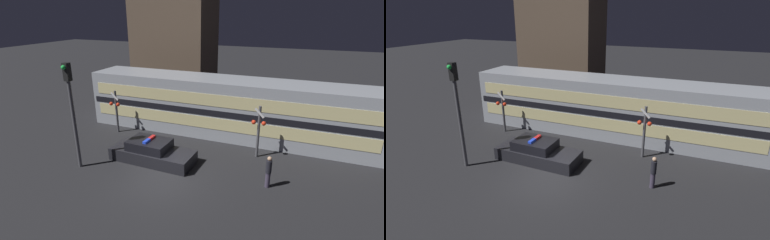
# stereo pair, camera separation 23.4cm
# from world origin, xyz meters

# --- Properties ---
(ground_plane) EXTENTS (120.00, 120.00, 0.00)m
(ground_plane) POSITION_xyz_m (0.00, 0.00, 0.00)
(ground_plane) COLOR black
(train) EXTENTS (19.30, 3.09, 3.86)m
(train) POSITION_xyz_m (1.27, 7.01, 1.93)
(train) COLOR #999EA5
(train) RESTS_ON ground_plane
(police_car) EXTENTS (4.83, 1.97, 1.36)m
(police_car) POSITION_xyz_m (-1.41, 1.62, 0.50)
(police_car) COLOR black
(police_car) RESTS_ON ground_plane
(pedestrian) EXTENTS (0.28, 0.28, 1.64)m
(pedestrian) POSITION_xyz_m (5.12, 1.30, 0.84)
(pedestrian) COLOR #3F384C
(pedestrian) RESTS_ON ground_plane
(crossing_signal_near) EXTENTS (0.81, 0.36, 3.11)m
(crossing_signal_near) POSITION_xyz_m (4.04, 4.28, 1.77)
(crossing_signal_near) COLOR #4C4C51
(crossing_signal_near) RESTS_ON ground_plane
(crossing_signal_far) EXTENTS (0.81, 0.36, 2.98)m
(crossing_signal_far) POSITION_xyz_m (-5.77, 4.48, 1.70)
(crossing_signal_far) COLOR #4C4C51
(crossing_signal_far) RESTS_ON ground_plane
(traffic_light_corner) EXTENTS (0.30, 0.46, 5.70)m
(traffic_light_corner) POSITION_xyz_m (-4.74, -0.49, 3.43)
(traffic_light_corner) COLOR #4C4C51
(traffic_light_corner) RESTS_ON ground_plane
(building_left) EXTENTS (7.20, 5.09, 9.72)m
(building_left) POSITION_xyz_m (-6.24, 15.25, 4.86)
(building_left) COLOR brown
(building_left) RESTS_ON ground_plane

